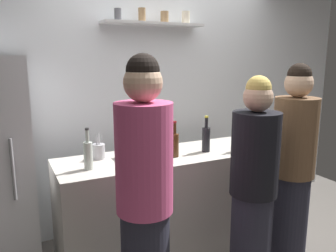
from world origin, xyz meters
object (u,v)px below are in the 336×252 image
wine_bottle_amber_glass (174,144)px  wine_bottle_green_glass (242,139)px  wine_bottle_pale_glass (88,154)px  baking_pan (139,156)px  person_pink_top (145,203)px  utensil_holder (99,151)px  wine_bottle_dark_glass (206,138)px  person_blonde (253,189)px  water_bottle_plastic (148,137)px  person_brown_jacket (292,170)px

wine_bottle_amber_glass → wine_bottle_green_glass: size_ratio=1.06×
wine_bottle_green_glass → wine_bottle_pale_glass: bearing=176.2°
baking_pan → wine_bottle_amber_glass: bearing=-14.1°
wine_bottle_pale_glass → person_pink_top: 0.71m
utensil_holder → wine_bottle_amber_glass: (0.59, -0.22, 0.05)m
wine_bottle_amber_glass → utensil_holder: bearing=159.5°
wine_bottle_dark_glass → person_blonde: person_blonde is taller
baking_pan → wine_bottle_dark_glass: bearing=-5.2°
baking_pan → water_bottle_plastic: bearing=53.6°
wine_bottle_amber_glass → person_blonde: 0.74m
person_blonde → wine_bottle_green_glass: bearing=-77.4°
wine_bottle_dark_glass → wine_bottle_amber_glass: wine_bottle_dark_glass is taller
baking_pan → wine_bottle_pale_glass: (-0.43, -0.08, 0.09)m
person_brown_jacket → person_blonde: bearing=-15.5°
person_blonde → baking_pan: bearing=-7.2°
utensil_holder → wine_bottle_amber_glass: bearing=-20.5°
wine_bottle_green_glass → water_bottle_plastic: wine_bottle_green_glass is taller
wine_bottle_amber_glass → wine_bottle_pale_glass: wine_bottle_pale_glass is taller
baking_pan → wine_bottle_green_glass: 0.93m
person_blonde → person_brown_jacket: person_brown_jacket is taller
utensil_holder → water_bottle_plastic: (0.48, 0.09, 0.05)m
wine_bottle_amber_glass → person_pink_top: bearing=-129.0°
wine_bottle_pale_glass → water_bottle_plastic: (0.61, 0.32, -0.01)m
person_blonde → person_pink_top: bearing=45.1°
person_pink_top → person_blonde: size_ratio=1.09×
baking_pan → wine_bottle_pale_glass: bearing=-169.4°
wine_bottle_amber_glass → person_pink_top: 0.88m
utensil_holder → wine_bottle_pale_glass: 0.27m
water_bottle_plastic → person_brown_jacket: 1.25m
wine_bottle_dark_glass → utensil_holder: bearing=167.4°
utensil_holder → water_bottle_plastic: 0.49m
wine_bottle_amber_glass → wine_bottle_pale_glass: (-0.72, -0.01, 0.01)m
wine_bottle_amber_glass → water_bottle_plastic: bearing=109.5°
wine_bottle_pale_glass → person_brown_jacket: bearing=-19.3°
wine_bottle_amber_glass → wine_bottle_green_glass: bearing=-8.9°
wine_bottle_pale_glass → person_pink_top: size_ratio=0.18×
wine_bottle_amber_glass → person_brown_jacket: bearing=-34.4°
wine_bottle_pale_glass → wine_bottle_green_glass: (1.34, -0.09, -0.01)m
utensil_holder → water_bottle_plastic: water_bottle_plastic is taller
wine_bottle_amber_glass → wine_bottle_pale_glass: size_ratio=0.96×
wine_bottle_amber_glass → person_brown_jacket: 0.97m
wine_bottle_green_glass → person_pink_top: size_ratio=0.16×
wine_bottle_green_glass → baking_pan: bearing=169.4°
wine_bottle_green_glass → person_pink_top: (-1.17, -0.58, -0.14)m
person_brown_jacket → baking_pan: bearing=-56.5°
utensil_holder → person_brown_jacket: bearing=-28.9°
wine_bottle_green_glass → person_blonde: person_blonde is taller
wine_bottle_green_glass → water_bottle_plastic: 0.84m
wine_bottle_green_glass → person_blonde: 0.66m
wine_bottle_pale_glass → person_pink_top: (0.18, -0.67, -0.15)m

